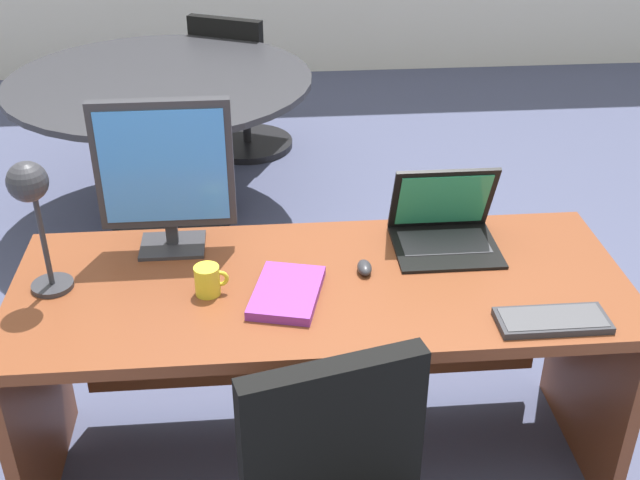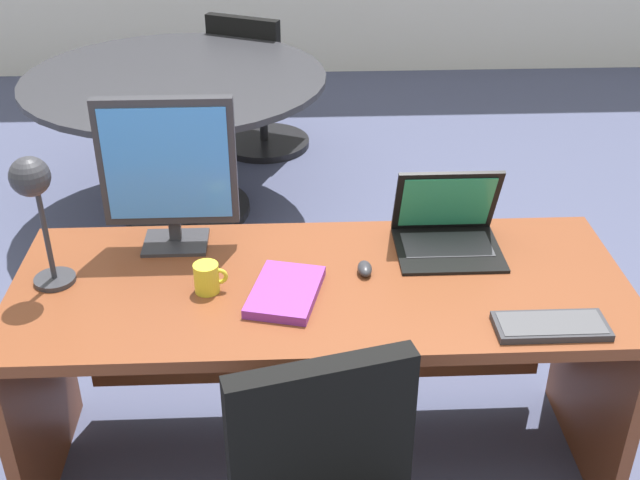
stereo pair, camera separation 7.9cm
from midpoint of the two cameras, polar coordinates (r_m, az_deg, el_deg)
The scene contains 11 objects.
ground at distance 3.99m, azimuth -2.35°, elevation 0.08°, with size 12.00×12.00×0.00m, color #474C6B.
desk at distance 2.49m, azimuth -0.94°, elevation -6.29°, with size 1.81×0.71×0.73m.
monitor at distance 2.42m, azimuth -12.00°, elevation 4.91°, with size 0.41×0.16×0.49m.
laptop at distance 2.52m, azimuth 7.98°, elevation 1.46°, with size 0.32×0.28×0.25m.
keyboard at distance 2.23m, azimuth 15.35°, elevation -5.59°, with size 0.30×0.13×0.02m.
mouse at distance 2.37m, azimuth 2.25°, elevation -2.00°, with size 0.04×0.08×0.03m.
desk_lamp at distance 2.28m, azimuth -20.88°, elevation 2.77°, with size 0.12×0.14×0.41m.
book at distance 2.26m, azimuth -3.39°, elevation -3.78°, with size 0.24×0.30×0.03m.
coffee_mug at distance 2.28m, azimuth -9.01°, elevation -2.88°, with size 0.10×0.07×0.09m.
meeting_table at distance 4.05m, azimuth -11.77°, elevation 8.94°, with size 1.48×1.48×0.75m.
meeting_chair_near at distance 4.86m, azimuth -6.15°, elevation 10.16°, with size 0.61×0.62×0.86m.
Camera 1 is at (-0.17, -1.94, 2.01)m, focal length 44.64 mm.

